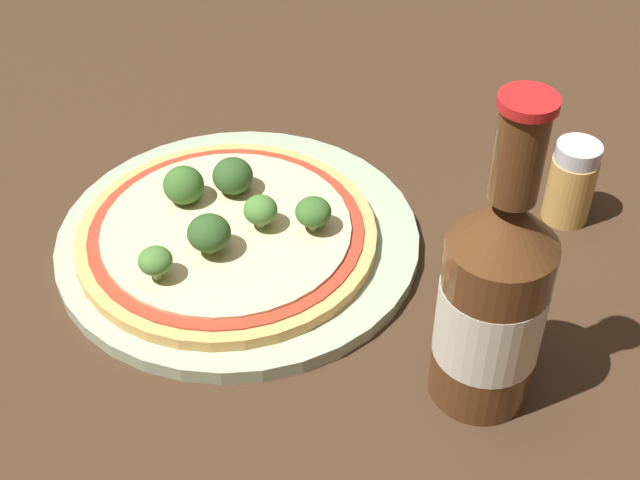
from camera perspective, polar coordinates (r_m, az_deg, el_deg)
The scene contains 11 objects.
ground_plane at distance 0.72m, azimuth -3.87°, elevation 0.47°, with size 3.00×3.00×0.00m, color #3D2819.
plate at distance 0.71m, azimuth -5.31°, elevation 0.08°, with size 0.29×0.29×0.01m.
pizza at distance 0.69m, azimuth -5.85°, elevation 0.31°, with size 0.23×0.23×0.01m.
broccoli_floret_0 at distance 0.64m, azimuth -10.49°, elevation -1.34°, with size 0.02×0.02×0.03m.
broccoli_floret_1 at distance 0.67m, azimuth -0.43°, elevation 1.79°, with size 0.03×0.03×0.03m.
broccoli_floret_2 at distance 0.71m, azimuth -8.72°, elevation 3.49°, with size 0.03×0.03×0.03m.
broccoli_floret_3 at distance 0.66m, azimuth -7.11°, elevation 0.44°, with size 0.03×0.03×0.03m.
broccoli_floret_4 at distance 0.72m, azimuth -5.41°, elevation 4.21°, with size 0.03×0.03×0.03m.
broccoli_floret_5 at distance 0.68m, azimuth -3.83°, elevation 1.92°, with size 0.03×0.03×0.03m.
beer_bottle at distance 0.56m, azimuth 11.00°, elevation -3.72°, with size 0.07×0.07×0.23m.
pepper_shaker at distance 0.74m, azimuth 15.79°, elevation 3.55°, with size 0.04×0.04×0.07m.
Camera 1 is at (0.42, -0.35, 0.47)m, focal length 50.00 mm.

